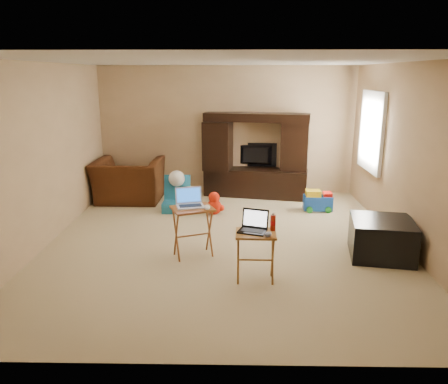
{
  "coord_description": "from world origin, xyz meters",
  "views": [
    {
      "loc": [
        0.11,
        -5.88,
        2.34
      ],
      "look_at": [
        0.0,
        -0.2,
        0.8
      ],
      "focal_mm": 35.0,
      "sensor_mm": 36.0,
      "label": 1
    }
  ],
  "objects_px": {
    "laptop_right": "(252,222)",
    "water_bottle": "(273,223)",
    "tray_table_left": "(193,232)",
    "television": "(255,155)",
    "tray_table_right": "(255,257)",
    "plush_toy": "(214,203)",
    "mouse_right": "(268,234)",
    "laptop_left": "(190,198)",
    "child_rocker": "(176,194)",
    "push_toy": "(318,200)",
    "mouse_left": "(207,207)",
    "recliner": "(129,181)",
    "ottoman": "(382,238)",
    "entertainment_center": "(256,155)"
  },
  "relations": [
    {
      "from": "television",
      "to": "mouse_right",
      "type": "xyz_separation_m",
      "value": [
        -0.06,
        -3.99,
        -0.16
      ]
    },
    {
      "from": "tray_table_left",
      "to": "laptop_left",
      "type": "distance_m",
      "value": 0.46
    },
    {
      "from": "child_rocker",
      "to": "tray_table_right",
      "type": "distance_m",
      "value": 2.95
    },
    {
      "from": "entertainment_center",
      "to": "mouse_left",
      "type": "bearing_deg",
      "value": -93.17
    },
    {
      "from": "push_toy",
      "to": "tray_table_left",
      "type": "bearing_deg",
      "value": -132.28
    },
    {
      "from": "laptop_right",
      "to": "tray_table_left",
      "type": "bearing_deg",
      "value": 155.58
    },
    {
      "from": "mouse_right",
      "to": "mouse_left",
      "type": "bearing_deg",
      "value": 134.03
    },
    {
      "from": "tray_table_right",
      "to": "mouse_left",
      "type": "height_order",
      "value": "mouse_left"
    },
    {
      "from": "recliner",
      "to": "child_rocker",
      "type": "distance_m",
      "value": 1.14
    },
    {
      "from": "ottoman",
      "to": "tray_table_right",
      "type": "bearing_deg",
      "value": -156.52
    },
    {
      "from": "mouse_left",
      "to": "mouse_right",
      "type": "xyz_separation_m",
      "value": [
        0.72,
        -0.75,
        -0.08
      ]
    },
    {
      "from": "recliner",
      "to": "tray_table_right",
      "type": "xyz_separation_m",
      "value": [
        2.22,
        -3.26,
        -0.1
      ]
    },
    {
      "from": "entertainment_center",
      "to": "tray_table_right",
      "type": "distance_m",
      "value": 3.71
    },
    {
      "from": "plush_toy",
      "to": "laptop_left",
      "type": "bearing_deg",
      "value": -97.61
    },
    {
      "from": "ottoman",
      "to": "tray_table_left",
      "type": "distance_m",
      "value": 2.48
    },
    {
      "from": "laptop_right",
      "to": "tray_table_right",
      "type": "bearing_deg",
      "value": -8.59
    },
    {
      "from": "laptop_right",
      "to": "water_bottle",
      "type": "bearing_deg",
      "value": 32.06
    },
    {
      "from": "ottoman",
      "to": "laptop_left",
      "type": "bearing_deg",
      "value": -179.83
    },
    {
      "from": "laptop_right",
      "to": "mouse_left",
      "type": "height_order",
      "value": "laptop_right"
    },
    {
      "from": "mouse_right",
      "to": "water_bottle",
      "type": "height_order",
      "value": "water_bottle"
    },
    {
      "from": "ottoman",
      "to": "water_bottle",
      "type": "relative_size",
      "value": 4.27
    },
    {
      "from": "ottoman",
      "to": "mouse_left",
      "type": "xyz_separation_m",
      "value": [
        -2.29,
        -0.11,
        0.45
      ]
    },
    {
      "from": "entertainment_center",
      "to": "tray_table_right",
      "type": "bearing_deg",
      "value": -81.67
    },
    {
      "from": "television",
      "to": "tray_table_right",
      "type": "xyz_separation_m",
      "value": [
        -0.19,
        -3.87,
        -0.48
      ]
    },
    {
      "from": "plush_toy",
      "to": "push_toy",
      "type": "bearing_deg",
      "value": 7.94
    },
    {
      "from": "television",
      "to": "tray_table_right",
      "type": "relative_size",
      "value": 1.39
    },
    {
      "from": "tray_table_right",
      "to": "mouse_right",
      "type": "height_order",
      "value": "mouse_right"
    },
    {
      "from": "child_rocker",
      "to": "mouse_left",
      "type": "xyz_separation_m",
      "value": [
        0.66,
        -2.04,
        0.39
      ]
    },
    {
      "from": "laptop_right",
      "to": "recliner",
      "type": "bearing_deg",
      "value": 141.92
    },
    {
      "from": "mouse_left",
      "to": "television",
      "type": "bearing_deg",
      "value": 76.45
    },
    {
      "from": "plush_toy",
      "to": "laptop_right",
      "type": "height_order",
      "value": "laptop_right"
    },
    {
      "from": "laptop_left",
      "to": "mouse_left",
      "type": "height_order",
      "value": "laptop_left"
    },
    {
      "from": "push_toy",
      "to": "laptop_left",
      "type": "height_order",
      "value": "laptop_left"
    },
    {
      "from": "child_rocker",
      "to": "push_toy",
      "type": "distance_m",
      "value": 2.5
    },
    {
      "from": "push_toy",
      "to": "child_rocker",
      "type": "bearing_deg",
      "value": -176.07
    },
    {
      "from": "tray_table_left",
      "to": "mouse_left",
      "type": "height_order",
      "value": "mouse_left"
    },
    {
      "from": "entertainment_center",
      "to": "recliner",
      "type": "bearing_deg",
      "value": -159.19
    },
    {
      "from": "recliner",
      "to": "plush_toy",
      "type": "bearing_deg",
      "value": 156.23
    },
    {
      "from": "tray_table_left",
      "to": "water_bottle",
      "type": "height_order",
      "value": "water_bottle"
    },
    {
      "from": "water_bottle",
      "to": "laptop_right",
      "type": "bearing_deg",
      "value": -165.91
    },
    {
      "from": "entertainment_center",
      "to": "laptop_left",
      "type": "bearing_deg",
      "value": -97.56
    },
    {
      "from": "television",
      "to": "recliner",
      "type": "distance_m",
      "value": 2.51
    },
    {
      "from": "plush_toy",
      "to": "mouse_right",
      "type": "relative_size",
      "value": 3.34
    },
    {
      "from": "push_toy",
      "to": "mouse_left",
      "type": "xyz_separation_m",
      "value": [
        -1.83,
        -2.1,
        0.51
      ]
    },
    {
      "from": "laptop_right",
      "to": "push_toy",
      "type": "bearing_deg",
      "value": 82.72
    },
    {
      "from": "laptop_left",
      "to": "tray_table_left",
      "type": "bearing_deg",
      "value": -59.52
    },
    {
      "from": "television",
      "to": "recliner",
      "type": "bearing_deg",
      "value": 21.4
    },
    {
      "from": "child_rocker",
      "to": "ottoman",
      "type": "relative_size",
      "value": 0.79
    },
    {
      "from": "recliner",
      "to": "tray_table_right",
      "type": "relative_size",
      "value": 2.05
    },
    {
      "from": "ottoman",
      "to": "laptop_right",
      "type": "relative_size",
      "value": 2.51
    }
  ]
}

